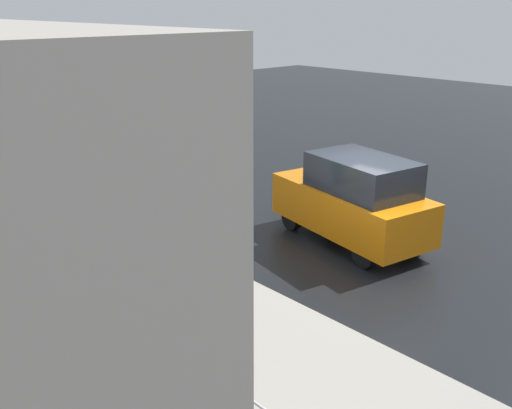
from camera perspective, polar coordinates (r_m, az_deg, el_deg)
name	(u,v)px	position (r m, az deg, el deg)	size (l,w,h in m)	color
ground_plane	(366,258)	(12.74, 10.92, -5.24)	(60.00, 60.00, 0.00)	black
kerb_strip	(217,327)	(9.99, -3.92, -12.08)	(24.00, 3.20, 0.04)	gray
moving_hatchback	(354,200)	(13.18, 9.74, 0.49)	(4.14, 2.37, 2.06)	orange
fire_hydrant	(147,223)	(13.56, -10.88, -1.86)	(0.42, 0.31, 0.80)	gold
pedestrian	(130,203)	(14.13, -12.45, 0.13)	(0.27, 0.57, 1.22)	#1E8C4C
metal_railing	(149,344)	(8.37, -10.65, -13.52)	(8.57, 0.04, 1.05)	#B7BABF
sign_post	(97,191)	(12.27, -15.64, 1.31)	(0.07, 0.44, 2.40)	#4C4C51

